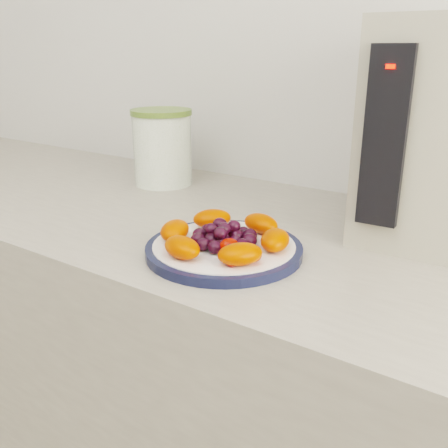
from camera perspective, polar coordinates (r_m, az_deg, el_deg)
The scene contains 10 objects.
counter at distance 1.12m, azimuth 4.90°, elevation -22.90°, with size 3.50×0.60×0.90m, color #A89F8F.
cabinet_face at distance 1.14m, azimuth 4.86°, elevation -24.02°, with size 3.48×0.58×0.84m, color #A0775A.
plate_rim at distance 0.78m, azimuth 0.00°, elevation -2.95°, with size 0.24×0.24×0.01m, color #121935.
plate_face at distance 0.78m, azimuth 0.00°, elevation -2.88°, with size 0.22×0.22×0.02m, color white.
canister at distance 1.18m, azimuth -7.03°, elevation 8.39°, with size 0.13×0.13×0.16m, color #476E1F.
canister_lid at distance 1.17m, azimuth -7.21°, elevation 12.57°, with size 0.14×0.14×0.01m, color olive.
appliance_body at distance 0.90m, azimuth 23.37°, elevation 9.68°, with size 0.20×0.28×0.35m, color #ACA793.
appliance_panel at distance 0.77m, azimuth 17.91°, elevation 9.27°, with size 0.06×0.02×0.26m, color black.
appliance_led at distance 0.75m, azimuth 18.51°, elevation 16.71°, with size 0.01×0.01×0.01m, color #FF0C05.
fruit_plate at distance 0.76m, azimuth 0.13°, elevation -1.44°, with size 0.21×0.21×0.04m.
Camera 1 is at (0.39, 0.47, 1.20)m, focal length 40.00 mm.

